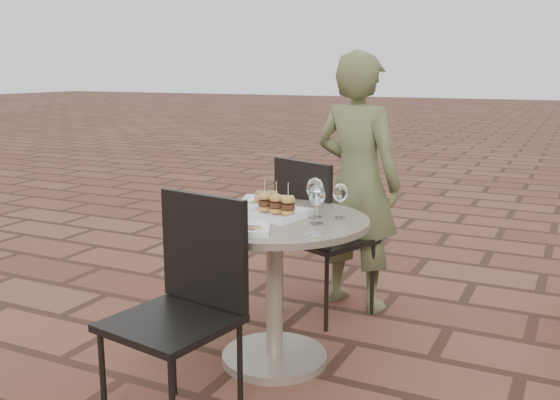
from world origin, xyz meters
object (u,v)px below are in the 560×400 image
at_px(plate_salmon, 266,201).
at_px(chair_far, 316,226).
at_px(cafe_table, 274,268).
at_px(diner, 357,182).
at_px(plate_sliders, 276,209).
at_px(plate_tuna, 245,228).
at_px(chair_near, 187,292).

bearing_deg(plate_salmon, chair_far, 71.87).
distance_m(cafe_table, diner, 0.95).
xyz_separation_m(chair_far, plate_sliders, (0.04, -0.58, 0.22)).
relative_size(cafe_table, chair_far, 0.97).
relative_size(cafe_table, plate_tuna, 3.17).
height_order(chair_far, plate_tuna, chair_far).
xyz_separation_m(chair_far, diner, (0.14, 0.29, 0.21)).
bearing_deg(chair_far, cafe_table, 117.14).
bearing_deg(plate_tuna, chair_far, 92.51).
xyz_separation_m(chair_far, chair_near, (-0.04, -1.22, 0.00)).
bearing_deg(chair_far, plate_salmon, 95.08).
relative_size(plate_salmon, plate_sliders, 1.05).
relative_size(cafe_table, plate_salmon, 2.80).
bearing_deg(chair_near, plate_sliders, 92.38).
relative_size(diner, plate_sliders, 4.98).
height_order(cafe_table, plate_salmon, plate_salmon).
relative_size(cafe_table, diner, 0.59).
xyz_separation_m(plate_salmon, plate_sliders, (0.16, -0.20, 0.02)).
distance_m(diner, plate_sliders, 0.88).
xyz_separation_m(plate_salmon, plate_tuna, (0.16, -0.52, -0.01)).
xyz_separation_m(chair_near, plate_tuna, (0.08, 0.33, 0.19)).
relative_size(diner, plate_tuna, 5.38).
xyz_separation_m(cafe_table, plate_sliders, (-0.01, 0.03, 0.28)).
relative_size(plate_salmon, plate_tuna, 1.13).
distance_m(plate_salmon, plate_sliders, 0.26).
distance_m(cafe_table, plate_sliders, 0.29).
distance_m(plate_sliders, plate_tuna, 0.31).
height_order(plate_salmon, plate_tuna, plate_salmon).
bearing_deg(chair_near, plate_salmon, 104.80).
bearing_deg(diner, plate_salmon, 81.14).
height_order(diner, plate_tuna, diner).
bearing_deg(plate_tuna, plate_sliders, 90.41).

